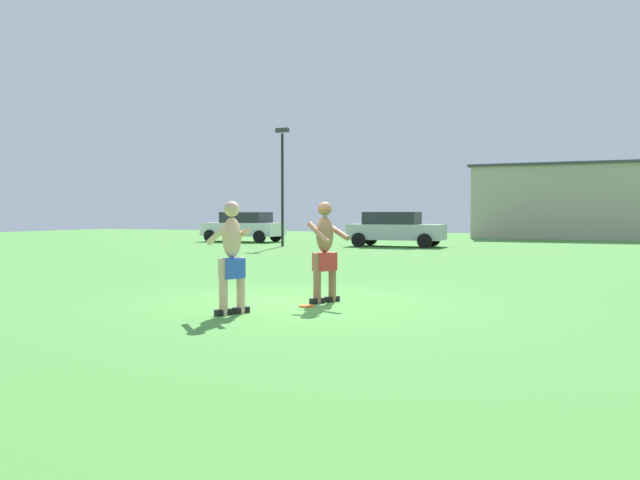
% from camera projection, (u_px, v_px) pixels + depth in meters
% --- Properties ---
extents(ground_plane, '(80.00, 80.00, 0.00)m').
position_uv_depth(ground_plane, '(302.00, 303.00, 10.82)').
color(ground_plane, '#4C8E3D').
extents(player_with_cap, '(0.72, 0.80, 1.71)m').
position_uv_depth(player_with_cap, '(325.00, 247.00, 10.80)').
color(player_with_cap, black).
rests_on(player_with_cap, ground_plane).
extents(player_in_blue, '(0.70, 0.78, 1.69)m').
position_uv_depth(player_in_blue, '(232.00, 255.00, 9.56)').
color(player_in_blue, black).
rests_on(player_in_blue, ground_plane).
extents(frisbee, '(0.26, 0.26, 0.03)m').
position_uv_depth(frisbee, '(307.00, 306.00, 10.36)').
color(frisbee, orange).
rests_on(frisbee, ground_plane).
extents(car_silver_near_post, '(4.35, 2.12, 1.58)m').
position_uv_depth(car_silver_near_post, '(395.00, 229.00, 29.20)').
color(car_silver_near_post, silver).
rests_on(car_silver_near_post, ground_plane).
extents(car_white_mid_lot, '(4.32, 2.06, 1.58)m').
position_uv_depth(car_white_mid_lot, '(244.00, 226.00, 34.26)').
color(car_white_mid_lot, white).
rests_on(car_white_mid_lot, ground_plane).
extents(lamp_post, '(0.60, 0.24, 5.40)m').
position_uv_depth(lamp_post, '(282.00, 173.00, 29.27)').
color(lamp_post, black).
rests_on(lamp_post, ground_plane).
extents(outbuilding_behind_lot, '(10.36, 6.53, 4.46)m').
position_uv_depth(outbuilding_behind_lot, '(561.00, 202.00, 39.46)').
color(outbuilding_behind_lot, '#B2A893').
rests_on(outbuilding_behind_lot, ground_plane).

